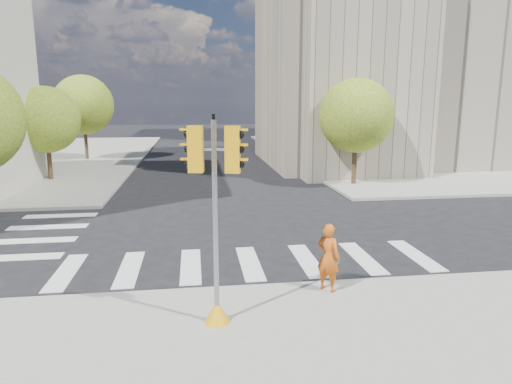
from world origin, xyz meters
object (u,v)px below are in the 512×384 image
traffic_signal (216,239)px  photographer (328,257)px  lamp_near (343,105)px  lamp_far (295,104)px

traffic_signal → photographer: traffic_signal is taller
lamp_near → traffic_signal: (-9.31, -19.96, -2.52)m
lamp_far → traffic_signal: bearing=-105.3°
lamp_far → photographer: (-6.42, -32.60, -3.55)m
traffic_signal → photographer: (2.89, 1.36, -1.03)m
lamp_far → traffic_signal: (-9.31, -33.96, -2.52)m
lamp_near → lamp_far: bearing=90.0°
photographer → lamp_near: bearing=-62.1°
lamp_far → photographer: bearing=-101.1°
traffic_signal → photographer: size_ratio=2.56×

